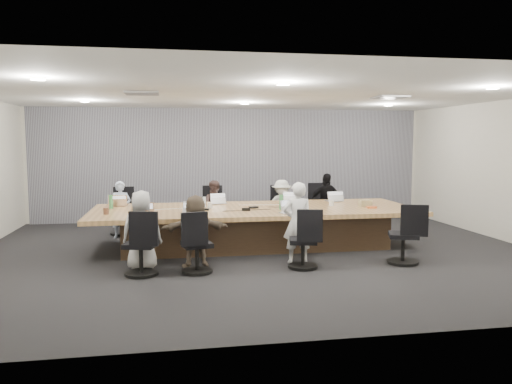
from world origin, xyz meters
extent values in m
cube|color=black|center=(0.00, 0.00, 0.00)|extent=(10.00, 8.00, 0.00)
cube|color=white|center=(0.00, 0.00, 2.80)|extent=(10.00, 8.00, 0.00)
cube|color=beige|center=(0.00, 4.00, 1.40)|extent=(10.00, 0.00, 2.80)
cube|color=beige|center=(0.00, -4.00, 1.40)|extent=(10.00, 0.00, 2.80)
cube|color=gray|center=(0.00, 3.92, 1.40)|extent=(9.80, 0.04, 2.80)
cube|color=#4D3624|center=(0.00, 0.50, 0.33)|extent=(4.80, 1.40, 0.66)
cube|color=#AC814C|center=(0.00, 0.50, 0.70)|extent=(6.00, 2.20, 0.08)
imported|color=#AFBEDD|center=(-2.57, 1.85, 0.59)|extent=(0.46, 0.34, 1.17)
cube|color=#8C6647|center=(-2.57, 1.30, 0.75)|extent=(0.37, 0.27, 0.02)
imported|color=#43302E|center=(-0.62, 1.85, 0.58)|extent=(0.65, 0.56, 1.16)
cube|color=#B2B2B7|center=(-0.62, 1.30, 0.75)|extent=(0.32, 0.24, 0.02)
imported|color=#B1B5B1|center=(0.82, 1.85, 0.58)|extent=(0.78, 0.50, 1.15)
cube|color=#B2B2B7|center=(0.82, 1.30, 0.75)|extent=(0.35, 0.27, 0.02)
imported|color=black|center=(1.81, 1.85, 0.64)|extent=(0.75, 0.32, 1.29)
cube|color=#B2B2B7|center=(1.81, 1.30, 0.75)|extent=(0.38, 0.28, 0.02)
imported|color=#B0B0B0|center=(-2.01, -0.85, 0.62)|extent=(0.63, 0.44, 1.24)
cube|color=#8C6647|center=(-2.01, -0.30, 0.75)|extent=(0.36, 0.26, 0.02)
imported|color=brown|center=(-1.18, -0.85, 0.58)|extent=(1.10, 0.42, 1.16)
cube|color=#B2B2B7|center=(-1.18, -0.30, 0.75)|extent=(0.32, 0.26, 0.02)
imported|color=silver|center=(0.47, -0.85, 0.66)|extent=(0.51, 0.35, 1.33)
cube|color=#B2B2B7|center=(0.47, -0.30, 0.75)|extent=(0.36, 0.28, 0.02)
cylinder|color=#3D874A|center=(-2.65, 0.86, 0.87)|extent=(0.08, 0.08, 0.26)
cylinder|color=#3D874A|center=(0.43, 0.20, 0.88)|extent=(0.09, 0.09, 0.28)
cylinder|color=silver|center=(-0.93, 0.77, 0.84)|extent=(0.07, 0.07, 0.20)
cylinder|color=white|center=(-0.84, 0.59, 0.80)|extent=(0.09, 0.09, 0.11)
cylinder|color=white|center=(1.51, 0.54, 0.80)|extent=(0.10, 0.10, 0.11)
cylinder|color=brown|center=(-2.65, 0.11, 0.80)|extent=(0.10, 0.10, 0.11)
cube|color=black|center=(-0.94, 0.36, 0.75)|extent=(0.16, 0.12, 0.03)
cube|color=black|center=(-0.03, 0.47, 0.76)|extent=(0.18, 0.16, 0.03)
cube|color=black|center=(-0.23, 0.12, 0.77)|extent=(0.15, 0.08, 0.06)
cube|color=tan|center=(2.12, 0.37, 0.80)|extent=(0.25, 0.17, 0.12)
cube|color=#CC5E2C|center=(2.14, 0.09, 0.76)|extent=(0.18, 0.13, 0.04)
camera|label=1|loc=(-1.57, -8.63, 1.98)|focal=35.00mm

